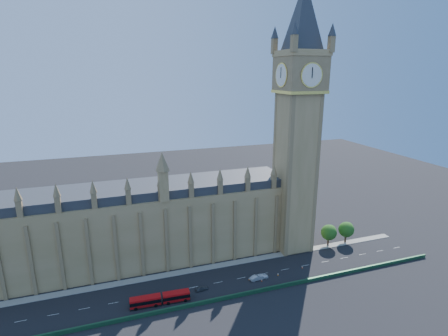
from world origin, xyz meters
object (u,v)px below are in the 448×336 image
object	(u,v)px
red_bus	(160,299)
car_grey	(202,288)
car_silver	(257,278)
car_white	(261,276)

from	to	relation	value
red_bus	car_grey	world-z (taller)	red_bus
car_silver	car_white	distance (m)	1.83
car_white	red_bus	bearing A→B (deg)	97.81
car_grey	car_silver	size ratio (longest dim) A/B	0.80
red_bus	car_silver	distance (m)	31.57
car_silver	car_white	size ratio (longest dim) A/B	1.01
red_bus	car_grey	bearing A→B (deg)	13.48
car_silver	red_bus	bearing A→B (deg)	87.60
red_bus	car_silver	size ratio (longest dim) A/B	3.67
red_bus	car_grey	xyz separation A→B (m)	(13.11, 2.44, -0.90)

